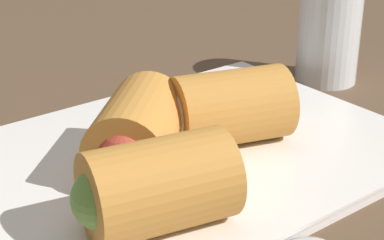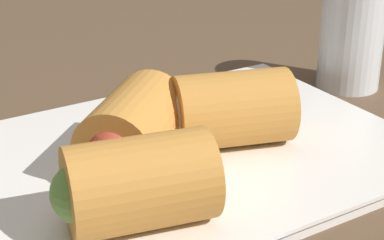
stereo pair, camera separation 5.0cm
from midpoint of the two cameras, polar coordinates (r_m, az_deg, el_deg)
The scene contains 6 objects.
table_surface at distance 52.49cm, azimuth -1.78°, elevation -5.10°, with size 180.00×140.00×2.00cm.
serving_plate at distance 51.96cm, azimuth 2.77°, elevation -3.24°, with size 34.81×26.76×1.50cm.
roll_front_left at distance 51.16cm, azimuth 5.81°, elevation 0.87°, with size 10.80×8.57×6.05cm.
roll_front_right at distance 47.33cm, azimuth -2.43°, elevation -1.03°, with size 10.85×10.73×6.05cm.
roll_back_left at distance 40.29cm, azimuth -1.86°, elevation -5.85°, with size 10.73×7.87×6.05cm.
drinking_glass at distance 69.21cm, azimuth 16.05°, elevation 7.08°, with size 6.55×6.55×10.79cm.
Camera 2 is at (-20.50, -41.25, 26.71)cm, focal length 60.00 mm.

